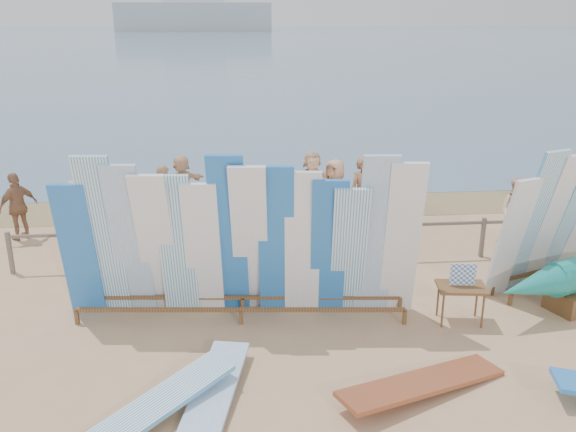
{
  "coord_description": "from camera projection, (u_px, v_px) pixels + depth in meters",
  "views": [
    {
      "loc": [
        -1.36,
        -9.05,
        5.11
      ],
      "look_at": [
        -0.31,
        2.63,
        1.2
      ],
      "focal_mm": 38.0,
      "sensor_mm": 36.0,
      "label": 1
    }
  ],
  "objects": [
    {
      "name": "beachgoer_8",
      "position": [
        517.0,
        213.0,
        13.86
      ],
      "size": [
        0.8,
        0.82,
        1.6
      ],
      "primitive_type": "imported",
      "rotation": [
        0.0,
        0.0,
        5.46
      ],
      "color": "beige",
      "rests_on": "ground"
    },
    {
      "name": "flat_board_e",
      "position": [
        147.0,
        424.0,
        7.97
      ],
      "size": [
        2.35,
        2.24,
        0.38
      ],
      "primitive_type": "cube",
      "rotation": [
        0.11,
        0.0,
        -0.82
      ],
      "color": "white",
      "rests_on": "ground"
    },
    {
      "name": "beachgoer_1",
      "position": [
        165.0,
        198.0,
        14.78
      ],
      "size": [
        0.7,
        0.58,
        1.67
      ],
      "primitive_type": "imported",
      "rotation": [
        0.0,
        0.0,
        2.67
      ],
      "color": "#8C6042",
      "rests_on": "ground"
    },
    {
      "name": "beachgoer_11",
      "position": [
        182.0,
        183.0,
        16.31
      ],
      "size": [
        1.48,
        1.16,
        1.56
      ],
      "primitive_type": "imported",
      "rotation": [
        0.0,
        0.0,
        3.7
      ],
      "color": "beige",
      "rests_on": "ground"
    },
    {
      "name": "fence",
      "position": [
        301.0,
        235.0,
        12.92
      ],
      "size": [
        12.08,
        0.08,
        0.9
      ],
      "color": "#6E5F53",
      "rests_on": "ground"
    },
    {
      "name": "beachgoer_5",
      "position": [
        312.0,
        184.0,
        15.95
      ],
      "size": [
        1.68,
        0.84,
        1.73
      ],
      "primitive_type": "imported",
      "rotation": [
        0.0,
        0.0,
        0.21
      ],
      "color": "beige",
      "rests_on": "ground"
    },
    {
      "name": "vendor_table",
      "position": [
        460.0,
        303.0,
        10.51
      ],
      "size": [
        0.89,
        0.68,
        1.09
      ],
      "rotation": [
        0.0,
        0.0,
        -0.13
      ],
      "color": "brown",
      "rests_on": "ground"
    },
    {
      "name": "beachgoer_2",
      "position": [
        173.0,
        217.0,
        13.17
      ],
      "size": [
        0.96,
        0.89,
        1.83
      ],
      "primitive_type": "imported",
      "rotation": [
        0.0,
        0.0,
        5.61
      ],
      "color": "beige",
      "rests_on": "ground"
    },
    {
      "name": "ocean",
      "position": [
        237.0,
        38.0,
        131.22
      ],
      "size": [
        320.0,
        240.0,
        0.02
      ],
      "primitive_type": "cube",
      "color": "slate",
      "rests_on": "ground"
    },
    {
      "name": "wet_sand_strip",
      "position": [
        284.0,
        205.0,
        17.09
      ],
      "size": [
        40.0,
        2.6,
        0.01
      ],
      "primitive_type": "cube",
      "color": "olive",
      "rests_on": "ground"
    },
    {
      "name": "beach_chair_right",
      "position": [
        304.0,
        242.0,
        13.62
      ],
      "size": [
        0.66,
        0.67,
        0.82
      ],
      "rotation": [
        0.0,
        0.0,
        0.33
      ],
      "color": "red",
      "rests_on": "ground"
    },
    {
      "name": "flat_board_a",
      "position": [
        212.0,
        407.0,
        8.33
      ],
      "size": [
        1.12,
        2.76,
        0.23
      ],
      "primitive_type": "cube",
      "rotation": [
        0.06,
        0.0,
        -0.21
      ],
      "color": "#8AB2DC",
      "rests_on": "ground"
    },
    {
      "name": "beach_chair_left",
      "position": [
        328.0,
        242.0,
        13.6
      ],
      "size": [
        0.66,
        0.67,
        0.86
      ],
      "rotation": [
        0.0,
        0.0,
        0.24
      ],
      "color": "red",
      "rests_on": "ground"
    },
    {
      "name": "beachgoer_4",
      "position": [
        217.0,
        208.0,
        14.27
      ],
      "size": [
        0.55,
        0.95,
        1.53
      ],
      "primitive_type": "imported",
      "rotation": [
        0.0,
        0.0,
        1.38
      ],
      "color": "#8C6042",
      "rests_on": "ground"
    },
    {
      "name": "beachgoer_7",
      "position": [
        363.0,
        194.0,
        14.92
      ],
      "size": [
        0.67,
        0.38,
        1.82
      ],
      "primitive_type": "imported",
      "rotation": [
        0.0,
        0.0,
        0.02
      ],
      "color": "#8C6042",
      "rests_on": "ground"
    },
    {
      "name": "distant_ship",
      "position": [
        194.0,
        13.0,
        177.65
      ],
      "size": [
        45.0,
        8.0,
        14.0
      ],
      "color": "#999EA3",
      "rests_on": "ocean"
    },
    {
      "name": "flat_board_c",
      "position": [
        422.0,
        392.0,
        8.65
      ],
      "size": [
        2.69,
        1.62,
        0.3
      ],
      "primitive_type": "cube",
      "rotation": [
        0.09,
        0.0,
        2.0
      ],
      "color": "#9C4C2A",
      "rests_on": "ground"
    },
    {
      "name": "main_surfboard_rack",
      "position": [
        240.0,
        246.0,
        10.34
      ],
      "size": [
        6.14,
        1.25,
        3.03
      ],
      "rotation": [
        0.0,
        0.0,
        -0.09
      ],
      "color": "brown",
      "rests_on": "ground"
    },
    {
      "name": "ground",
      "position": [
        320.0,
        332.0,
        10.29
      ],
      "size": [
        160.0,
        160.0,
        0.0
      ],
      "primitive_type": "plane",
      "color": "tan",
      "rests_on": "ground"
    },
    {
      "name": "beachgoer_extra_1",
      "position": [
        18.0,
        207.0,
        14.26
      ],
      "size": [
        0.95,
        0.97,
        1.62
      ],
      "primitive_type": "imported",
      "rotation": [
        0.0,
        0.0,
        3.95
      ],
      "color": "#8C6042",
      "rests_on": "ground"
    },
    {
      "name": "stroller",
      "position": [
        360.0,
        229.0,
        13.93
      ],
      "size": [
        0.58,
        0.78,
        1.02
      ],
      "rotation": [
        0.0,
        0.0,
        -0.09
      ],
      "color": "red",
      "rests_on": "ground"
    },
    {
      "name": "beachgoer_6",
      "position": [
        335.0,
        195.0,
        14.89
      ],
      "size": [
        0.85,
        0.94,
        1.77
      ],
      "primitive_type": "imported",
      "rotation": [
        0.0,
        0.0,
        5.36
      ],
      "color": "tan",
      "rests_on": "ground"
    },
    {
      "name": "side_surfboard_rack",
      "position": [
        550.0,
        227.0,
        11.45
      ],
      "size": [
        2.58,
        1.56,
        2.88
      ],
      "rotation": [
        0.0,
        0.0,
        0.36
      ],
      "color": "brown",
      "rests_on": "ground"
    },
    {
      "name": "beachgoer_0",
      "position": [
        80.0,
        216.0,
        13.53
      ],
      "size": [
        0.56,
        0.87,
        1.65
      ],
      "primitive_type": "imported",
      "rotation": [
        0.0,
        0.0,
        4.48
      ],
      "color": "tan",
      "rests_on": "ground"
    }
  ]
}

